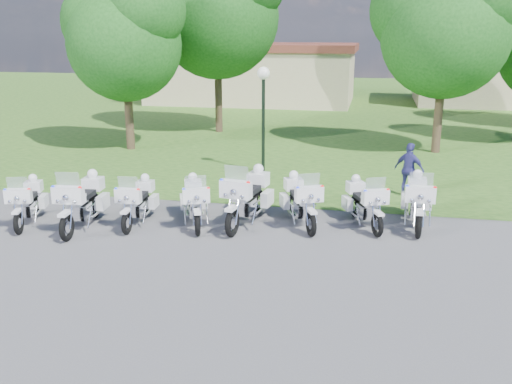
% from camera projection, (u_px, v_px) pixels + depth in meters
% --- Properties ---
extents(ground, '(100.00, 100.00, 0.00)m').
position_uv_depth(ground, '(256.00, 243.00, 13.98)').
color(ground, '#4F4F53').
rests_on(ground, ground).
extents(grass_lawn, '(100.00, 48.00, 0.01)m').
position_uv_depth(grass_lawn, '(335.00, 105.00, 39.40)').
color(grass_lawn, '#29561B').
rests_on(grass_lawn, ground).
extents(motorcycle_0, '(1.11, 2.10, 1.46)m').
position_uv_depth(motorcycle_0, '(28.00, 201.00, 15.28)').
color(motorcycle_0, black).
rests_on(motorcycle_0, ground).
extents(motorcycle_1, '(0.97, 2.52, 1.69)m').
position_uv_depth(motorcycle_1, '(83.00, 201.00, 14.94)').
color(motorcycle_1, black).
rests_on(motorcycle_1, ground).
extents(motorcycle_2, '(0.81, 2.19, 1.47)m').
position_uv_depth(motorcycle_2, '(138.00, 201.00, 15.28)').
color(motorcycle_2, black).
rests_on(motorcycle_2, ground).
extents(motorcycle_3, '(1.25, 2.15, 1.52)m').
position_uv_depth(motorcycle_3, '(195.00, 201.00, 15.19)').
color(motorcycle_3, black).
rests_on(motorcycle_3, ground).
extents(motorcycle_4, '(1.10, 2.64, 1.78)m').
position_uv_depth(motorcycle_4, '(248.00, 197.00, 15.21)').
color(motorcycle_4, black).
rests_on(motorcycle_4, ground).
extents(motorcycle_5, '(1.35, 2.21, 1.58)m').
position_uv_depth(motorcycle_5, '(301.00, 200.00, 15.19)').
color(motorcycle_5, black).
rests_on(motorcycle_5, ground).
extents(motorcycle_6, '(1.26, 2.10, 1.49)m').
position_uv_depth(motorcycle_6, '(364.00, 202.00, 15.11)').
color(motorcycle_6, black).
rests_on(motorcycle_6, ground).
extents(motorcycle_7, '(0.81, 2.44, 1.64)m').
position_uv_depth(motorcycle_7, '(418.00, 201.00, 15.07)').
color(motorcycle_7, black).
rests_on(motorcycle_7, ground).
extents(lamp_post, '(0.44, 0.44, 3.80)m').
position_uv_depth(lamp_post, '(263.00, 93.00, 20.00)').
color(lamp_post, black).
rests_on(lamp_post, ground).
extents(tree_0, '(5.57, 4.75, 7.43)m').
position_uv_depth(tree_0, '(123.00, 33.00, 23.68)').
color(tree_0, '#38281C').
rests_on(tree_0, ground).
extents(tree_1, '(7.07, 6.03, 9.43)m').
position_uv_depth(tree_1, '(216.00, 4.00, 27.56)').
color(tree_1, '#38281C').
rests_on(tree_1, ground).
extents(tree_2, '(6.07, 5.18, 8.10)m').
position_uv_depth(tree_2, '(445.00, 21.00, 22.89)').
color(tree_2, '#38281C').
rests_on(tree_2, ground).
extents(building_west, '(14.56, 8.32, 4.10)m').
position_uv_depth(building_west, '(253.00, 73.00, 40.95)').
color(building_west, tan).
rests_on(building_west, ground).
extents(building_east, '(11.44, 7.28, 4.10)m').
position_uv_depth(building_east, '(499.00, 74.00, 39.51)').
color(building_east, tan).
rests_on(building_east, ground).
extents(bystander_c, '(1.06, 0.84, 1.68)m').
position_uv_depth(bystander_c, '(409.00, 170.00, 17.72)').
color(bystander_c, '#383683').
rests_on(bystander_c, ground).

